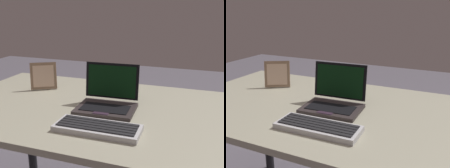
# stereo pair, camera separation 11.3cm
# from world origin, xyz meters

# --- Properties ---
(desk) EXTENTS (1.70, 0.81, 0.74)m
(desk) POSITION_xyz_m (0.00, 0.00, 0.65)
(desk) COLOR #9C9982
(desk) RESTS_ON ground
(laptop_front) EXTENTS (0.27, 0.21, 0.19)m
(laptop_front) POSITION_xyz_m (-0.08, -0.00, 0.78)
(laptop_front) COLOR #2E2727
(laptop_front) RESTS_ON desk
(external_keyboard) EXTENTS (0.33, 0.13, 0.03)m
(external_keyboard) POSITION_xyz_m (-0.04, -0.22, 0.75)
(external_keyboard) COLOR #B9B8BB
(external_keyboard) RESTS_ON desk
(photo_frame) EXTENTS (0.14, 0.10, 0.15)m
(photo_frame) POSITION_xyz_m (-0.51, 0.15, 0.82)
(photo_frame) COLOR #876950
(photo_frame) RESTS_ON desk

